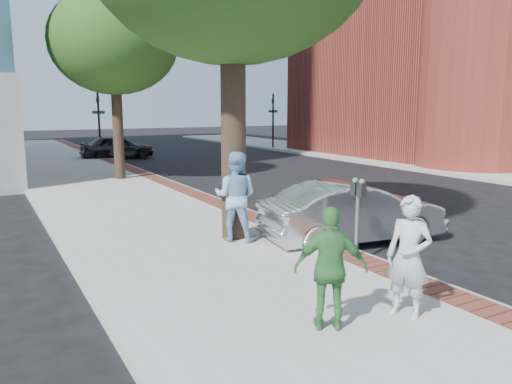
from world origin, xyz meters
TOP-DOWN VIEW (x-y plane):
  - ground at (0.00, 0.00)m, footprint 120.00×120.00m
  - sidewalk at (-1.50, 8.00)m, footprint 5.00×60.00m
  - brick_strip at (0.70, 8.00)m, footprint 0.60×60.00m
  - curb at (1.05, 8.00)m, footprint 0.10×60.00m
  - sidewalk_far at (14.50, 8.00)m, footprint 5.00×60.00m
  - church at (20.98, 13.13)m, footprint 19.00×16.00m
  - signal_near at (0.90, 22.00)m, footprint 0.70×0.15m
  - signal_far at (12.50, 22.00)m, footprint 0.70×0.15m
  - tree_far at (-0.50, 12.00)m, footprint 4.80×4.80m
  - parking_meter at (0.79, -0.45)m, footprint 0.12×0.32m
  - person_gray at (-0.44, -2.89)m, footprint 0.59×0.70m
  - person_officer at (-0.68, 1.66)m, footprint 1.15×1.13m
  - person_green at (-1.56, -2.69)m, footprint 0.98×0.80m
  - sedan_silver at (1.69, 0.74)m, footprint 4.17×1.90m
  - bg_car at (1.60, 20.91)m, footprint 3.99×1.66m

SIDE VIEW (x-z plane):
  - ground at x=0.00m, z-range 0.00..0.00m
  - sidewalk at x=-1.50m, z-range 0.00..0.15m
  - curb at x=1.05m, z-range 0.00..0.15m
  - sidewalk_far at x=14.50m, z-range 0.00..0.15m
  - brick_strip at x=0.70m, z-range 0.15..0.16m
  - sedan_silver at x=1.69m, z-range 0.00..1.33m
  - bg_car at x=1.60m, z-range 0.00..1.35m
  - person_green at x=-1.56m, z-range 0.15..1.71m
  - person_gray at x=-0.44m, z-range 0.15..1.78m
  - person_officer at x=-0.68m, z-range 0.15..2.02m
  - parking_meter at x=0.79m, z-range 0.47..1.94m
  - signal_near at x=0.90m, z-range 0.35..4.15m
  - signal_far at x=12.50m, z-range 0.35..4.15m
  - tree_far at x=-0.50m, z-range 1.73..8.87m
  - church at x=20.98m, z-range -2.94..17.46m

